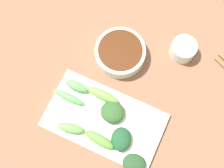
% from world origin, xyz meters
% --- Properties ---
extents(tabletop, '(2.10, 2.10, 0.02)m').
position_xyz_m(tabletop, '(0.00, 0.00, 0.01)').
color(tabletop, brown).
rests_on(tabletop, ground).
extents(sauce_bowl, '(0.14, 0.14, 0.04)m').
position_xyz_m(sauce_bowl, '(-0.11, -0.04, 0.04)').
color(sauce_bowl, silver).
rests_on(sauce_bowl, tabletop).
extents(serving_plate, '(0.17, 0.31, 0.01)m').
position_xyz_m(serving_plate, '(0.07, -0.00, 0.03)').
color(serving_plate, white).
rests_on(serving_plate, tabletop).
extents(broccoli_stalk_0, '(0.02, 0.09, 0.03)m').
position_xyz_m(broccoli_stalk_0, '(0.06, -0.11, 0.04)').
color(broccoli_stalk_0, '#63BC5B').
rests_on(broccoli_stalk_0, serving_plate).
extents(broccoli_stalk_1, '(0.04, 0.08, 0.02)m').
position_xyz_m(broccoli_stalk_1, '(0.13, -0.07, 0.04)').
color(broccoli_stalk_1, '#66A250').
rests_on(broccoli_stalk_1, serving_plate).
extents(broccoli_leafy_2, '(0.06, 0.06, 0.03)m').
position_xyz_m(broccoli_leafy_2, '(0.05, 0.01, 0.05)').
color(broccoli_leafy_2, '#2F5629').
rests_on(broccoli_leafy_2, serving_plate).
extents(broccoli_leafy_3, '(0.08, 0.07, 0.03)m').
position_xyz_m(broccoli_leafy_3, '(0.10, 0.06, 0.05)').
color(broccoli_leafy_3, '#1E4D2B').
rests_on(broccoli_leafy_3, serving_plate).
extents(broccoli_stalk_4, '(0.04, 0.09, 0.03)m').
position_xyz_m(broccoli_stalk_4, '(0.13, 0.01, 0.05)').
color(broccoli_stalk_4, '#61AA3F').
rests_on(broccoli_stalk_4, serving_plate).
extents(broccoli_leafy_5, '(0.06, 0.07, 0.02)m').
position_xyz_m(broccoli_leafy_5, '(0.15, 0.12, 0.04)').
color(broccoli_leafy_5, '#254626').
rests_on(broccoli_leafy_5, serving_plate).
extents(broccoli_stalk_6, '(0.03, 0.07, 0.03)m').
position_xyz_m(broccoli_stalk_6, '(0.02, -0.11, 0.05)').
color(broccoli_stalk_6, '#62B15B').
rests_on(broccoli_stalk_6, serving_plate).
extents(broccoli_stalk_7, '(0.03, 0.10, 0.03)m').
position_xyz_m(broccoli_stalk_7, '(0.02, -0.03, 0.05)').
color(broccoli_stalk_7, '#73B647').
rests_on(broccoli_stalk_7, serving_plate).
extents(tea_cup, '(0.07, 0.07, 0.05)m').
position_xyz_m(tea_cup, '(-0.20, 0.12, 0.04)').
color(tea_cup, white).
rests_on(tea_cup, tabletop).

